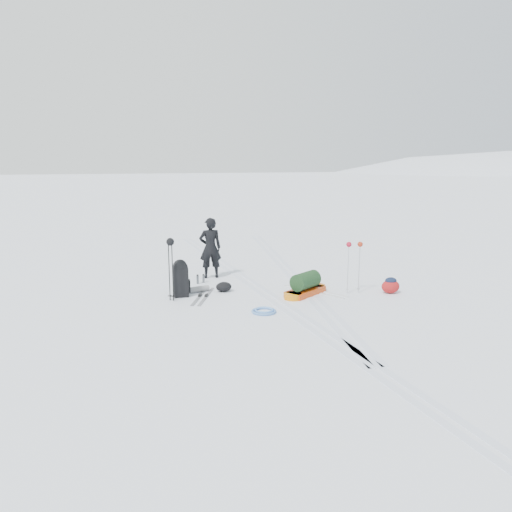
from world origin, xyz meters
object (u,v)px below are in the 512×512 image
object	(u,v)px
skier	(210,248)
expedition_rucksack	(183,279)
pulk_sled	(305,286)
ski_poles_black	(170,250)

from	to	relation	value
skier	expedition_rucksack	world-z (taller)	skier
skier	pulk_sled	bearing A→B (deg)	130.07
skier	ski_poles_black	xyz separation A→B (m)	(-1.33, -2.01, 0.38)
ski_poles_black	pulk_sled	bearing A→B (deg)	-21.26
expedition_rucksack	skier	bearing A→B (deg)	61.60
pulk_sled	expedition_rucksack	size ratio (longest dim) A/B	1.55
skier	pulk_sled	xyz separation A→B (m)	(1.91, -2.41, -0.64)
expedition_rucksack	ski_poles_black	xyz separation A→B (m)	(-0.32, -0.31, 0.82)
skier	pulk_sled	distance (m)	3.14
pulk_sled	ski_poles_black	distance (m)	3.42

